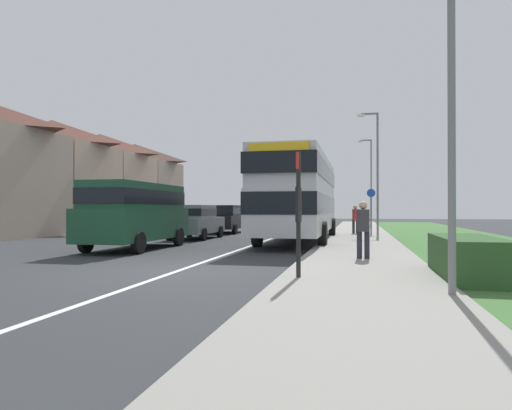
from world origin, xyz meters
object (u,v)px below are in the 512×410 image
at_px(pedestrian_at_stop, 363,227).
at_px(street_lamp_near, 445,2).
at_px(bus_stop_sign, 298,205).
at_px(street_lamp_mid, 375,164).
at_px(parked_car_black, 226,218).
at_px(pedestrian_walking_away, 355,218).
at_px(cycle_route_sign, 371,210).
at_px(double_decker_bus, 300,194).
at_px(parked_van_dark_green, 136,210).
at_px(parked_car_grey, 195,220).
at_px(street_lamp_far, 370,176).

xyz_separation_m(pedestrian_at_stop, street_lamp_near, (1.21, -5.09, 3.76)).
xyz_separation_m(bus_stop_sign, street_lamp_mid, (2.10, 17.16, 2.38)).
xyz_separation_m(parked_car_black, street_lamp_near, (9.13, -19.23, 3.82)).
xyz_separation_m(pedestrian_walking_away, cycle_route_sign, (0.82, -0.90, 0.45)).
height_order(parked_car_black, pedestrian_at_stop, parked_car_black).
bearing_deg(double_decker_bus, street_lamp_near, -73.09).
xyz_separation_m(cycle_route_sign, street_lamp_near, (0.66, -17.32, 3.31)).
distance_m(double_decker_bus, cycle_route_sign, 5.63).
bearing_deg(double_decker_bus, parked_van_dark_green, -136.79).
relative_size(pedestrian_walking_away, bus_stop_sign, 0.64).
bearing_deg(parked_car_black, parked_car_grey, -89.60).
xyz_separation_m(bus_stop_sign, cycle_route_sign, (1.83, 16.00, -0.11)).
height_order(parked_car_grey, street_lamp_far, street_lamp_far).
bearing_deg(cycle_route_sign, parked_car_black, 167.30).
bearing_deg(parked_van_dark_green, street_lamp_near, -40.00).
relative_size(parked_van_dark_green, street_lamp_far, 0.73).
xyz_separation_m(parked_van_dark_green, cycle_route_sign, (8.56, 9.58, 0.02)).
bearing_deg(parked_car_grey, pedestrian_at_stop, -47.35).
distance_m(double_decker_bus, street_lamp_far, 21.01).
distance_m(pedestrian_at_stop, cycle_route_sign, 12.25).
bearing_deg(cycle_route_sign, parked_car_grey, -156.51).
height_order(parked_van_dark_green, pedestrian_at_stop, parked_van_dark_green).
distance_m(parked_car_grey, street_lamp_mid, 10.40).
relative_size(pedestrian_walking_away, street_lamp_near, 0.20).
bearing_deg(street_lamp_near, bus_stop_sign, 152.20).
xyz_separation_m(parked_car_black, pedestrian_at_stop, (7.92, -14.13, 0.05)).
relative_size(parked_car_grey, bus_stop_sign, 1.62).
height_order(bus_stop_sign, street_lamp_mid, street_lamp_mid).
distance_m(parked_car_black, pedestrian_walking_away, 7.72).
bearing_deg(parked_van_dark_green, parked_car_grey, 88.76).
bearing_deg(pedestrian_at_stop, street_lamp_near, -76.66).
xyz_separation_m(parked_car_grey, pedestrian_at_stop, (7.88, -8.56, 0.07)).
relative_size(pedestrian_at_stop, street_lamp_mid, 0.25).
xyz_separation_m(parked_car_grey, street_lamp_mid, (8.70, 4.82, 3.01)).
height_order(parked_car_black, street_lamp_mid, street_lamp_mid).
bearing_deg(pedestrian_at_stop, parked_van_dark_green, 161.73).
relative_size(bus_stop_sign, street_lamp_mid, 0.38).
bearing_deg(street_lamp_far, bus_stop_sign, -93.90).
bearing_deg(pedestrian_walking_away, street_lamp_near, -85.37).
relative_size(double_decker_bus, parked_car_black, 2.55).
xyz_separation_m(street_lamp_near, street_lamp_far, (-0.31, 33.35, -0.46)).
height_order(parked_car_black, cycle_route_sign, cycle_route_sign).
height_order(bus_stop_sign, street_lamp_near, street_lamp_near).
relative_size(parked_van_dark_green, parked_car_grey, 1.30).
distance_m(cycle_route_sign, street_lamp_far, 16.29).
height_order(parked_car_black, bus_stop_sign, bus_stop_sign).
bearing_deg(street_lamp_mid, street_lamp_near, -88.80).
distance_m(double_decker_bus, street_lamp_near, 13.58).
bearing_deg(parked_car_black, pedestrian_at_stop, -60.73).
relative_size(street_lamp_near, street_lamp_far, 1.12).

